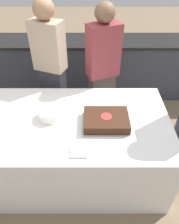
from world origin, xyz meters
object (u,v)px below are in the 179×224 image
at_px(plate_stack, 51,114).
at_px(person_cutting_cake, 103,72).
at_px(cake, 106,120).
at_px(person_standing_back, 51,70).

relative_size(plate_stack, person_cutting_cake, 0.14).
bearing_deg(person_cutting_cake, cake, 67.67).
bearing_deg(person_standing_back, cake, 148.41).
relative_size(cake, person_standing_back, 0.27).
bearing_deg(cake, plate_stack, 170.12).
bearing_deg(person_standing_back, plate_stack, 117.81).
xyz_separation_m(plate_stack, person_standing_back, (-0.08, 0.72, 0.07)).
distance_m(cake, person_cutting_cake, 0.82).
height_order(plate_stack, person_standing_back, person_standing_back).
bearing_deg(person_standing_back, person_cutting_cake, -158.57).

